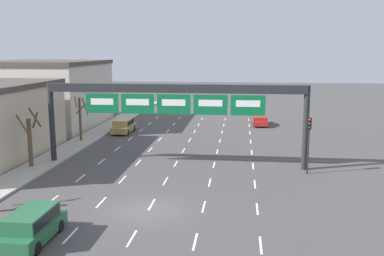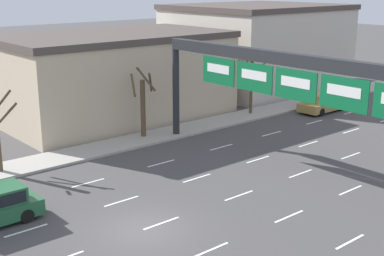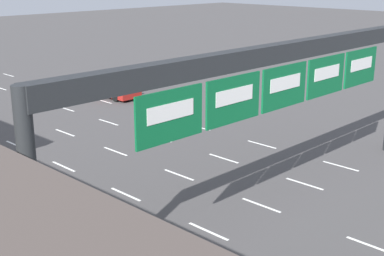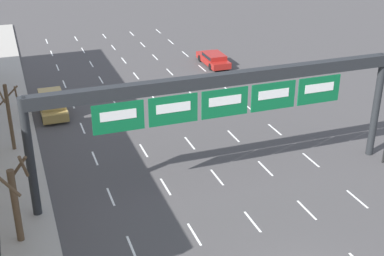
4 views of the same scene
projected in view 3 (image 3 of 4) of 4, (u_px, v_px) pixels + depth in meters
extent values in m
cube|color=white|center=(61.00, 218.00, 21.44)|extent=(0.12, 2.00, 0.01)
cube|color=white|center=(2.00, 184.00, 24.80)|extent=(0.12, 2.00, 0.01)
cube|color=white|center=(208.00, 231.00, 20.34)|extent=(0.12, 2.00, 0.01)
cube|color=white|center=(126.00, 194.00, 23.70)|extent=(0.12, 2.00, 0.01)
cube|color=white|center=(64.00, 166.00, 27.06)|extent=(0.12, 2.00, 0.01)
cube|color=white|center=(15.00, 145.00, 30.41)|extent=(0.12, 2.00, 0.01)
cube|color=white|center=(372.00, 246.00, 19.24)|extent=(0.12, 2.00, 0.01)
cube|color=white|center=(261.00, 205.00, 22.60)|extent=(0.12, 2.00, 0.01)
cube|color=white|center=(179.00, 175.00, 25.96)|extent=(0.12, 2.00, 0.01)
cube|color=white|center=(115.00, 151.00, 29.31)|extent=(0.12, 2.00, 0.01)
cube|color=white|center=(65.00, 133.00, 32.67)|extent=(0.12, 2.00, 0.01)
cube|color=white|center=(24.00, 118.00, 36.03)|extent=(0.12, 2.00, 0.01)
cube|color=white|center=(305.00, 184.00, 24.86)|extent=(0.12, 2.00, 0.01)
cube|color=white|center=(224.00, 158.00, 28.22)|extent=(0.12, 2.00, 0.01)
cube|color=white|center=(160.00, 138.00, 31.57)|extent=(0.12, 2.00, 0.01)
cube|color=white|center=(109.00, 122.00, 34.93)|extent=(0.12, 2.00, 0.01)
cube|color=white|center=(66.00, 109.00, 38.29)|extent=(0.12, 2.00, 0.01)
cube|color=white|center=(31.00, 98.00, 41.65)|extent=(0.12, 2.00, 0.01)
cube|color=white|center=(0.00, 88.00, 45.00)|extent=(0.12, 2.00, 0.01)
cube|color=white|center=(341.00, 166.00, 27.12)|extent=(0.12, 2.00, 0.01)
cube|color=white|center=(262.00, 144.00, 30.47)|extent=(0.12, 2.00, 0.01)
cube|color=white|center=(199.00, 127.00, 33.83)|extent=(0.12, 2.00, 0.01)
cube|color=white|center=(147.00, 113.00, 37.19)|extent=(0.12, 2.00, 0.01)
cube|color=white|center=(104.00, 101.00, 40.55)|extent=(0.12, 2.00, 0.01)
cube|color=white|center=(67.00, 91.00, 43.91)|extent=(0.12, 2.00, 0.01)
cube|color=white|center=(36.00, 83.00, 47.26)|extent=(0.12, 2.00, 0.01)
cube|color=white|center=(8.00, 75.00, 50.62)|extent=(0.12, 2.00, 0.01)
cylinder|color=#232628|center=(32.00, 214.00, 13.94)|extent=(0.47, 0.47, 6.88)
cube|color=#232628|center=(279.00, 53.00, 20.39)|extent=(21.40, 0.60, 0.70)
cube|color=#0C6033|center=(170.00, 116.00, 16.39)|extent=(2.77, 0.08, 1.65)
cube|color=white|center=(171.00, 112.00, 16.31)|extent=(1.94, 0.02, 0.53)
cube|color=#0C6033|center=(234.00, 100.00, 18.45)|extent=(2.77, 0.08, 1.65)
cube|color=white|center=(235.00, 96.00, 18.38)|extent=(1.94, 0.02, 0.53)
cube|color=#0C6033|center=(284.00, 87.00, 20.52)|extent=(2.77, 0.08, 1.65)
cube|color=white|center=(286.00, 83.00, 20.45)|extent=(1.94, 0.02, 0.53)
cube|color=#0C6033|center=(326.00, 76.00, 22.59)|extent=(2.77, 0.08, 1.65)
cube|color=white|center=(327.00, 73.00, 22.52)|extent=(1.94, 0.02, 0.53)
cube|color=#0C6033|center=(360.00, 67.00, 24.66)|extent=(2.77, 0.08, 1.65)
cube|color=white|center=(362.00, 64.00, 24.58)|extent=(1.94, 0.02, 0.53)
cube|color=maroon|center=(113.00, 91.00, 41.83)|extent=(1.84, 4.83, 0.59)
cube|color=maroon|center=(115.00, 85.00, 41.49)|extent=(1.69, 2.51, 0.43)
cube|color=black|center=(115.00, 85.00, 41.49)|extent=(1.73, 2.31, 0.31)
cylinder|color=black|center=(93.00, 91.00, 42.28)|extent=(0.22, 0.66, 0.66)
cylinder|color=black|center=(110.00, 88.00, 43.42)|extent=(0.22, 0.66, 0.66)
cylinder|color=black|center=(116.00, 97.00, 40.34)|extent=(0.22, 0.66, 0.66)
cylinder|color=black|center=(133.00, 94.00, 41.48)|extent=(0.22, 0.66, 0.66)
cylinder|color=brown|center=(44.00, 225.00, 12.21)|extent=(1.01, 0.95, 1.50)
cylinder|color=brown|center=(66.00, 216.00, 11.94)|extent=(0.44, 1.42, 1.78)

